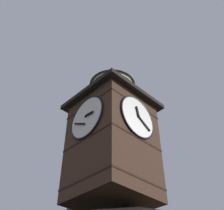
# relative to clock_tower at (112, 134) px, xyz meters

# --- Properties ---
(clock_tower) EXTENTS (4.35, 4.35, 8.78)m
(clock_tower) POSITION_rel_clock_tower_xyz_m (0.00, 0.00, 0.00)
(clock_tower) COLOR #422B1E
(clock_tower) RESTS_ON building_main
(flying_bird_high) EXTENTS (0.56, 0.44, 0.10)m
(flying_bird_high) POSITION_rel_clock_tower_xyz_m (-5.90, -3.34, 8.44)
(flying_bird_high) COLOR black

